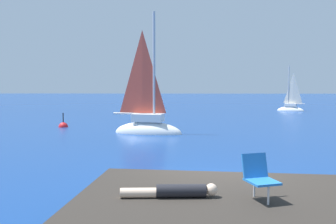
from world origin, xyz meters
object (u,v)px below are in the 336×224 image
sailboat_near (148,126)px  sailboat_far (291,108)px  person_sunbather (174,191)px  marker_buoy (63,127)px  beach_chair (259,175)px

sailboat_near → sailboat_far: sailboat_near is taller
person_sunbather → marker_buoy: 16.75m
person_sunbather → marker_buoy: marker_buoy is taller
sailboat_far → marker_buoy: size_ratio=4.09×
sailboat_far → beach_chair: 29.89m
sailboat_near → marker_buoy: bearing=166.4°
sailboat_far → beach_chair: (-9.31, -28.39, 0.77)m
person_sunbather → marker_buoy: size_ratio=1.56×
sailboat_far → marker_buoy: 21.79m
sailboat_near → beach_chair: bearing=-63.8°
sailboat_far → marker_buoy: bearing=64.5°
person_sunbather → beach_chair: bearing=174.7°
sailboat_near → person_sunbather: bearing=-70.3°
sailboat_near → beach_chair: size_ratio=8.62×
person_sunbather → beach_chair: (1.51, -0.07, 0.33)m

